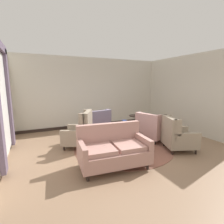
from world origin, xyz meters
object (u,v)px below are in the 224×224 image
at_px(coffee_table, 124,135).
at_px(armchair_back_corner, 81,132).
at_px(settee, 113,150).
at_px(armchair_near_sideboard, 152,128).
at_px(armchair_near_window, 177,136).
at_px(armchair_foreground_right, 98,125).
at_px(porcelain_vase, 124,127).
at_px(side_table, 136,122).

bearing_deg(coffee_table, armchair_back_corner, 148.69).
distance_m(coffee_table, armchair_back_corner, 1.31).
relative_size(settee, armchair_near_sideboard, 1.44).
distance_m(coffee_table, armchair_near_window, 1.53).
distance_m(settee, armchair_near_window, 2.10).
xyz_separation_m(armchair_foreground_right, armchair_back_corner, (-0.85, -0.81, 0.04)).
relative_size(armchair_near_sideboard, armchair_back_corner, 1.03).
xyz_separation_m(porcelain_vase, side_table, (1.21, 1.27, -0.24)).
height_order(porcelain_vase, side_table, porcelain_vase).
relative_size(settee, armchair_back_corner, 1.49).
xyz_separation_m(armchair_near_sideboard, side_table, (0.02, 1.04, -0.00)).
bearing_deg(armchair_back_corner, armchair_near_sideboard, 107.14).
height_order(armchair_foreground_right, armchair_back_corner, armchair_back_corner).
relative_size(coffee_table, armchair_foreground_right, 0.99).
height_order(coffee_table, porcelain_vase, porcelain_vase).
bearing_deg(armchair_near_sideboard, coffee_table, 81.96).
relative_size(armchair_foreground_right, armchair_near_window, 0.93).
xyz_separation_m(coffee_table, armchair_near_sideboard, (1.22, 0.27, -0.01)).
relative_size(armchair_back_corner, side_table, 1.63).
distance_m(armchair_near_sideboard, side_table, 1.04).
bearing_deg(armchair_foreground_right, side_table, 162.73).
height_order(armchair_near_sideboard, armchair_back_corner, armchair_back_corner).
distance_m(armchair_foreground_right, armchair_near_sideboard, 1.94).
height_order(coffee_table, armchair_near_window, armchair_near_window).
height_order(armchair_foreground_right, side_table, armchair_foreground_right).
xyz_separation_m(armchair_foreground_right, armchair_near_window, (1.61, -2.24, 0.00)).
xyz_separation_m(armchair_back_corner, side_table, (2.37, 0.62, -0.05)).
distance_m(armchair_back_corner, side_table, 2.45).
distance_m(settee, armchair_foreground_right, 2.43).
xyz_separation_m(armchair_near_sideboard, armchair_near_window, (0.11, -1.02, 0.01)).
xyz_separation_m(porcelain_vase, armchair_back_corner, (-1.15, 0.65, -0.19)).
height_order(armchair_near_window, side_table, armchair_near_window).
xyz_separation_m(settee, armchair_back_corner, (-0.36, 1.57, 0.05)).
bearing_deg(armchair_back_corner, settee, 40.30).
bearing_deg(side_table, armchair_foreground_right, 172.94).
relative_size(armchair_near_sideboard, armchair_near_window, 1.09).
distance_m(porcelain_vase, armchair_foreground_right, 1.51).
distance_m(porcelain_vase, armchair_near_sideboard, 1.24).
xyz_separation_m(coffee_table, armchair_back_corner, (-1.12, 0.68, 0.04)).
xyz_separation_m(coffee_table, porcelain_vase, (0.03, 0.03, 0.23)).
bearing_deg(armchair_near_sideboard, side_table, -21.48).
relative_size(coffee_table, armchair_back_corner, 0.88).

